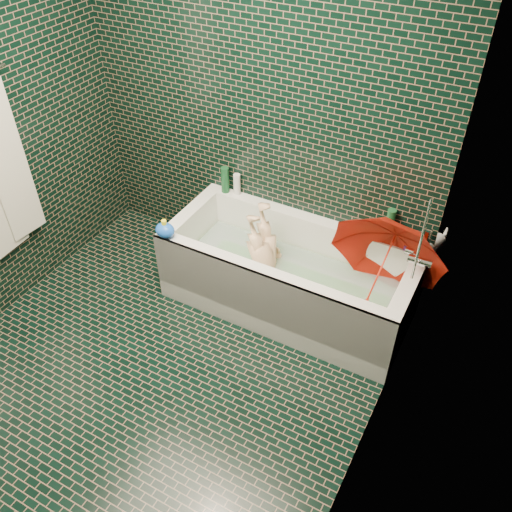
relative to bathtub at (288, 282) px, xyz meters
The scene contains 18 objects.
floor 1.12m from the bathtub, 114.07° to the right, with size 2.80×2.80×0.00m, color black.
wall_back 1.20m from the bathtub, 138.90° to the left, with size 2.80×2.80×0.00m, color black.
wall_right 1.68m from the bathtub, 49.85° to the right, with size 2.80×2.80×0.00m, color black.
bathtub is the anchor object (origin of this frame).
bath_mat 0.06m from the bathtub, 90.00° to the left, with size 1.35×0.47×0.01m, color #40D029.
water 0.09m from the bathtub, 90.00° to the left, with size 1.48×0.53×0.00m, color silver.
faucet 0.99m from the bathtub, ahead, with size 0.18×0.19×0.55m.
child 0.19m from the bathtub, behind, with size 0.32×0.21×0.87m, color beige.
umbrella 0.71m from the bathtub, ahead, with size 0.72×0.72×0.63m, color red.
soap_bottle_a 0.94m from the bathtub, 23.59° to the left, with size 0.10×0.11×0.27m, color white.
soap_bottle_b 0.85m from the bathtub, 23.46° to the left, with size 0.08×0.08×0.17m, color #592079.
soap_bottle_c 0.92m from the bathtub, 24.19° to the left, with size 0.12×0.12×0.15m, color #154B26.
bottle_right_tall 0.80m from the bathtub, 32.34° to the left, with size 0.06×0.06×0.25m, color #154B26.
bottle_right_pump 0.97m from the bathtub, 22.34° to the left, with size 0.05×0.05×0.19m, color silver.
bottle_left_tall 0.89m from the bathtub, 153.75° to the left, with size 0.06×0.06×0.20m, color #154B26.
bottle_left_short 0.82m from the bathtub, 149.38° to the left, with size 0.05×0.05×0.16m, color white.
rubber_duck 0.72m from the bathtub, 35.46° to the left, with size 0.11×0.08×0.09m.
bath_toy 0.92m from the bathtub, 157.21° to the right, with size 0.14×0.12×0.13m.
Camera 1 is at (1.58, -1.54, 2.80)m, focal length 38.00 mm.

